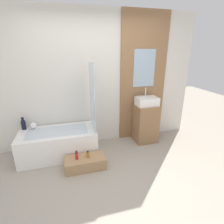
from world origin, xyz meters
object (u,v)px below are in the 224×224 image
object	(u,v)px
sink	(147,101)
vase_tall_dark	(23,125)
bottle_soap_primary	(77,155)
wooden_step_bench	(85,163)
bathtub	(59,143)
bottle_soap_secondary	(88,155)
vase_round_light	(33,126)

from	to	relation	value
sink	vase_tall_dark	world-z (taller)	sink
vase_tall_dark	bottle_soap_primary	distance (m)	1.21
wooden_step_bench	sink	xyz separation A→B (m)	(1.37, 0.62, 0.79)
vase_tall_dark	sink	bearing A→B (deg)	-3.44
bathtub	bottle_soap_primary	distance (m)	0.60
bottle_soap_primary	wooden_step_bench	bearing A→B (deg)	-0.00
wooden_step_bench	vase_tall_dark	bearing A→B (deg)	142.90
bottle_soap_primary	bottle_soap_secondary	size ratio (longest dim) A/B	1.26
wooden_step_bench	bottle_soap_primary	distance (m)	0.21
sink	bottle_soap_primary	distance (m)	1.75
sink	bottle_soap_secondary	world-z (taller)	sink
sink	vase_tall_dark	bearing A→B (deg)	176.56
wooden_step_bench	bottle_soap_secondary	size ratio (longest dim) A/B	5.62
bathtub	vase_round_light	bearing A→B (deg)	152.30
bathtub	bottle_soap_secondary	xyz separation A→B (m)	(0.47, -0.52, 0.00)
vase_tall_dark	bottle_soap_secondary	xyz separation A→B (m)	(1.06, -0.77, -0.34)
bathtub	sink	distance (m)	1.91
bathtub	vase_round_light	xyz separation A→B (m)	(-0.43, 0.22, 0.30)
bottle_soap_secondary	vase_tall_dark	bearing A→B (deg)	144.22
bathtub	vase_tall_dark	bearing A→B (deg)	157.54
bathtub	vase_round_light	size ratio (longest dim) A/B	11.30
bathtub	wooden_step_bench	xyz separation A→B (m)	(0.42, -0.52, -0.15)
bathtub	bottle_soap_secondary	size ratio (longest dim) A/B	11.45
sink	vase_tall_dark	distance (m)	2.41
sink	bottle_soap_primary	world-z (taller)	sink
bathtub	vase_tall_dark	size ratio (longest dim) A/B	5.84
sink	bottle_soap_secondary	bearing A→B (deg)	-154.80
vase_round_light	bottle_soap_primary	distance (m)	1.07
bathtub	wooden_step_bench	bearing A→B (deg)	-51.12
sink	vase_round_light	bearing A→B (deg)	176.84
vase_tall_dark	bottle_soap_secondary	world-z (taller)	vase_tall_dark
vase_round_light	bottle_soap_secondary	world-z (taller)	vase_round_light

